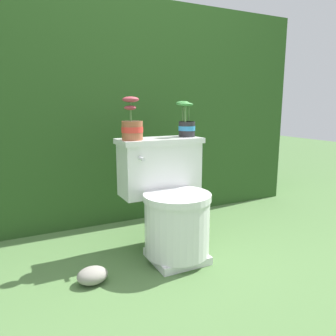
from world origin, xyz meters
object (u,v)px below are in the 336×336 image
at_px(garden_stone, 92,275).
at_px(toilet, 170,201).
at_px(potted_plant_left, 132,127).
at_px(potted_plant_midleft, 186,123).

bearing_deg(garden_stone, toilet, 14.54).
bearing_deg(toilet, garden_stone, -165.46).
bearing_deg(potted_plant_left, garden_stone, -142.46).
distance_m(potted_plant_left, garden_stone, 0.79).
bearing_deg(potted_plant_midleft, toilet, -142.19).
relative_size(potted_plant_left, garden_stone, 1.58).
relative_size(toilet, garden_stone, 4.44).
distance_m(toilet, potted_plant_midleft, 0.48).
relative_size(potted_plant_midleft, garden_stone, 1.43).
distance_m(potted_plant_left, potted_plant_midleft, 0.36).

